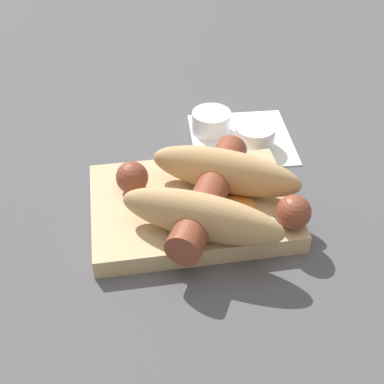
{
  "coord_description": "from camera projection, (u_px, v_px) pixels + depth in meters",
  "views": [
    {
      "loc": [
        0.07,
        0.43,
        0.4
      ],
      "look_at": [
        0.0,
        0.0,
        0.03
      ],
      "focal_mm": 50.0,
      "sensor_mm": 36.0,
      "label": 1
    }
  ],
  "objects": [
    {
      "name": "food_tray",
      "position": [
        192.0,
        207.0,
        0.58
      ],
      "size": [
        0.22,
        0.16,
        0.02
      ],
      "color": "tan",
      "rests_on": "ground_plane"
    },
    {
      "name": "ground_plane",
      "position": [
        192.0,
        214.0,
        0.59
      ],
      "size": [
        3.0,
        3.0,
        0.0
      ],
      "primitive_type": "plane",
      "color": "#4C4C51"
    },
    {
      "name": "condiment_cup_near",
      "position": [
        255.0,
        138.0,
        0.68
      ],
      "size": [
        0.05,
        0.05,
        0.03
      ],
      "color": "white",
      "rests_on": "ground_plane"
    },
    {
      "name": "bread_roll",
      "position": [
        215.0,
        192.0,
        0.55
      ],
      "size": [
        0.2,
        0.18,
        0.05
      ],
      "color": "tan",
      "rests_on": "food_tray"
    },
    {
      "name": "pickled_veggies",
      "position": [
        254.0,
        218.0,
        0.55
      ],
      "size": [
        0.06,
        0.08,
        0.01
      ],
      "color": "orange",
      "rests_on": "food_tray"
    },
    {
      "name": "napkin",
      "position": [
        241.0,
        138.0,
        0.7
      ],
      "size": [
        0.14,
        0.14,
        0.0
      ],
      "color": "white",
      "rests_on": "ground_plane"
    },
    {
      "name": "condiment_cup_far",
      "position": [
        211.0,
        124.0,
        0.71
      ],
      "size": [
        0.05,
        0.05,
        0.03
      ],
      "color": "white",
      "rests_on": "ground_plane"
    },
    {
      "name": "sausage",
      "position": [
        210.0,
        194.0,
        0.56
      ],
      "size": [
        0.19,
        0.17,
        0.04
      ],
      "color": "brown",
      "rests_on": "food_tray"
    }
  ]
}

